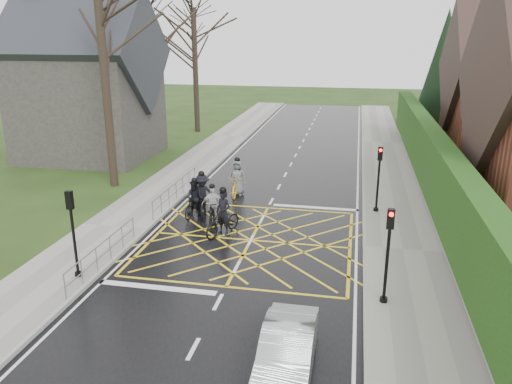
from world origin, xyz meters
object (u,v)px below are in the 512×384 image
(cyclist_rear, at_px, (223,219))
(cyclist_lead, at_px, (237,182))
(cyclist_back, at_px, (195,202))
(cyclist_mid, at_px, (202,199))
(car, at_px, (287,352))
(cyclist_front, at_px, (212,208))

(cyclist_rear, xyz_separation_m, cyclist_lead, (-0.65, 5.27, 0.03))
(cyclist_back, bearing_deg, cyclist_rear, -35.16)
(cyclist_mid, relative_size, car, 0.62)
(cyclist_rear, distance_m, cyclist_front, 1.48)
(cyclist_back, bearing_deg, cyclist_lead, 80.68)
(cyclist_back, xyz_separation_m, cyclist_mid, (0.27, 0.25, 0.08))
(cyclist_front, bearing_deg, cyclist_mid, 121.68)
(cyclist_rear, relative_size, cyclist_back, 1.19)
(cyclist_rear, height_order, cyclist_front, cyclist_rear)
(cyclist_rear, relative_size, cyclist_front, 1.22)
(cyclist_back, height_order, cyclist_front, cyclist_back)
(cyclist_front, relative_size, cyclist_lead, 0.88)
(cyclist_rear, relative_size, car, 0.61)
(cyclist_rear, bearing_deg, car, -41.59)
(cyclist_rear, xyz_separation_m, car, (3.86, -8.37, -0.06))
(cyclist_front, xyz_separation_m, car, (4.69, -9.60, -0.05))
(cyclist_rear, bearing_deg, cyclist_mid, 150.34)
(cyclist_lead, height_order, car, cyclist_lead)
(cyclist_front, bearing_deg, cyclist_back, 139.54)
(cyclist_back, xyz_separation_m, cyclist_lead, (1.20, 3.40, 0.01))
(cyclist_back, height_order, car, cyclist_back)
(cyclist_front, height_order, car, cyclist_front)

